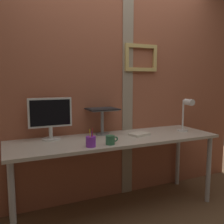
% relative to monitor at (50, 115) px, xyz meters
% --- Properties ---
extents(ground_plane, '(6.00, 6.00, 0.00)m').
position_rel_monitor_xyz_m(ground_plane, '(0.73, -0.19, -1.01)').
color(ground_plane, brown).
extents(brick_wall_back, '(3.50, 0.16, 2.65)m').
position_rel_monitor_xyz_m(brick_wall_back, '(0.74, 0.18, 0.32)').
color(brick_wall_back, '#9E563D').
rests_on(brick_wall_back, ground_plane).
extents(desk, '(2.12, 0.64, 0.77)m').
position_rel_monitor_xyz_m(desk, '(0.61, -0.20, -0.31)').
color(desk, beige).
rests_on(desk, ground_plane).
extents(monitor, '(0.42, 0.18, 0.41)m').
position_rel_monitor_xyz_m(monitor, '(0.00, 0.00, 0.00)').
color(monitor, silver).
rests_on(monitor, desk).
extents(laptop_stand, '(0.28, 0.22, 0.27)m').
position_rel_monitor_xyz_m(laptop_stand, '(0.54, 0.00, -0.06)').
color(laptop_stand, gray).
rests_on(laptop_stand, desk).
extents(laptop, '(0.32, 0.31, 0.24)m').
position_rel_monitor_xyz_m(laptop, '(0.54, 0.07, 0.09)').
color(laptop, black).
rests_on(laptop, laptop_stand).
extents(desk_lamp, '(0.12, 0.20, 0.37)m').
position_rel_monitor_xyz_m(desk_lamp, '(1.45, -0.25, -0.01)').
color(desk_lamp, white).
rests_on(desk_lamp, desk).
extents(pen_cup, '(0.09, 0.09, 0.17)m').
position_rel_monitor_xyz_m(pen_cup, '(0.27, -0.42, -0.19)').
color(pen_cup, purple).
rests_on(pen_cup, desk).
extents(coffee_mug, '(0.12, 0.08, 0.08)m').
position_rel_monitor_xyz_m(coffee_mug, '(0.45, -0.42, -0.20)').
color(coffee_mug, '#33724C').
rests_on(coffee_mug, desk).
extents(paper_clutter_stack, '(0.23, 0.19, 0.02)m').
position_rel_monitor_xyz_m(paper_clutter_stack, '(0.88, -0.20, -0.23)').
color(paper_clutter_stack, silver).
rests_on(paper_clutter_stack, desk).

